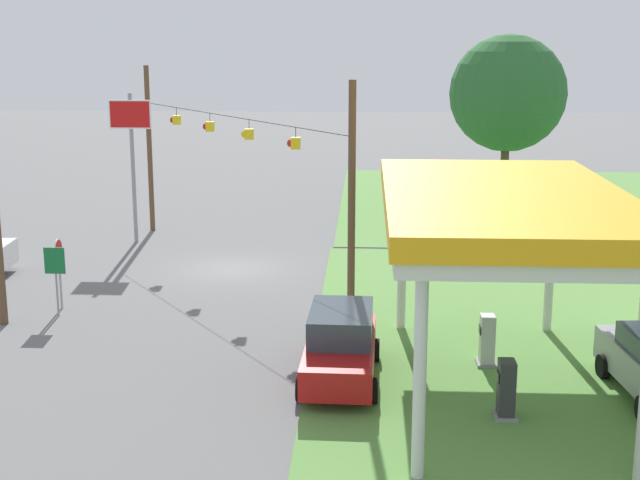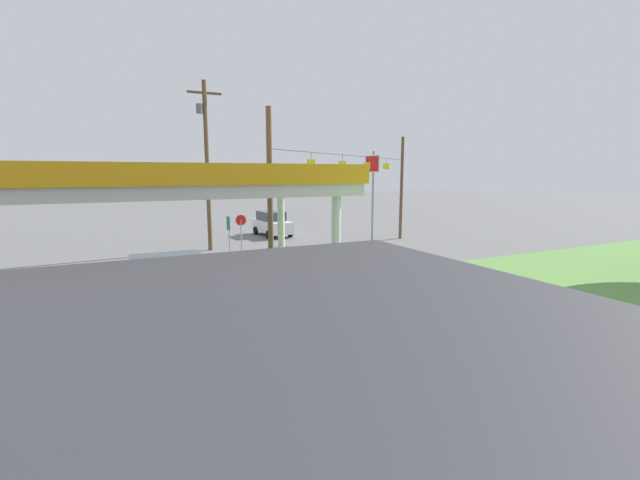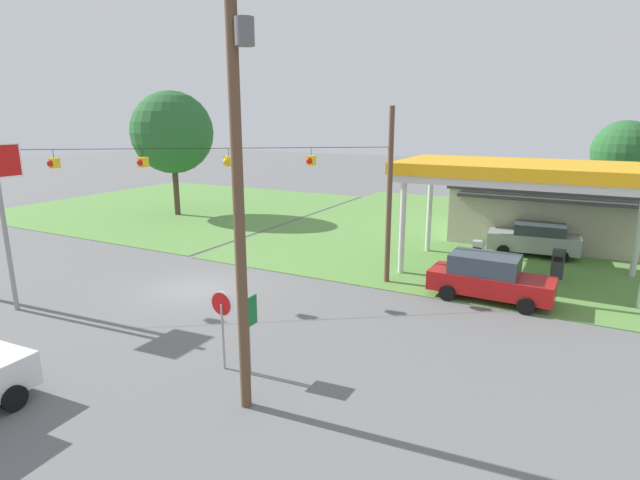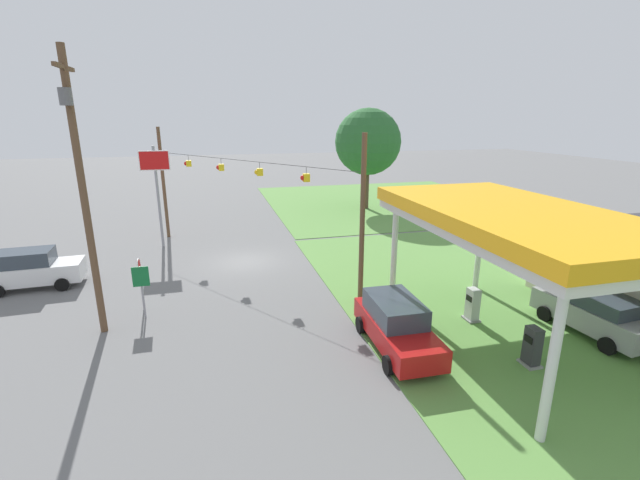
% 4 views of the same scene
% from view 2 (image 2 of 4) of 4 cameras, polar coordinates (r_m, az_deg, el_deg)
% --- Properties ---
extents(ground_plane, '(160.00, 160.00, 0.00)m').
position_cam_2_polar(ground_plane, '(26.80, 4.56, -2.29)').
color(ground_plane, slate).
extents(gas_station_canopy, '(11.47, 6.08, 5.44)m').
position_cam_2_polar(gas_station_canopy, '(13.69, -21.87, 7.20)').
color(gas_station_canopy, silver).
rests_on(gas_station_canopy, ground).
extents(fuel_pump_near, '(0.71, 0.56, 1.50)m').
position_cam_2_polar(fuel_pump_near, '(14.65, -13.68, -9.16)').
color(fuel_pump_near, gray).
rests_on(fuel_pump_near, ground).
extents(fuel_pump_far, '(0.71, 0.56, 1.50)m').
position_cam_2_polar(fuel_pump_far, '(14.39, -28.26, -10.33)').
color(fuel_pump_far, gray).
rests_on(fuel_pump_far, ground).
extents(car_at_pumps_front, '(5.01, 2.20, 1.94)m').
position_cam_2_polar(car_at_pumps_front, '(18.37, -20.30, -4.89)').
color(car_at_pumps_front, '#AD1414').
rests_on(car_at_pumps_front, ground).
extents(car_at_pumps_rear, '(4.85, 2.42, 1.82)m').
position_cam_2_polar(car_at_pumps_rear, '(10.40, -21.10, -15.79)').
color(car_at_pumps_rear, '#9E9EA3').
rests_on(car_at_pumps_rear, ground).
extents(car_on_crossroad, '(2.32, 4.72, 2.03)m').
position_cam_2_polar(car_on_crossroad, '(35.94, -6.41, 2.21)').
color(car_on_crossroad, white).
rests_on(car_on_crossroad, ground).
extents(stop_sign_roadside, '(0.80, 0.08, 2.50)m').
position_cam_2_polar(stop_sign_roadside, '(28.96, -10.50, 2.07)').
color(stop_sign_roadside, '#99999E').
rests_on(stop_sign_roadside, ground).
extents(stop_sign_overhead, '(0.22, 1.91, 6.83)m').
position_cam_2_polar(stop_sign_overhead, '(33.10, 7.02, 8.22)').
color(stop_sign_overhead, gray).
rests_on(stop_sign_overhead, ground).
extents(route_sign, '(0.10, 0.70, 2.40)m').
position_cam_2_polar(route_sign, '(28.59, -12.09, 1.72)').
color(route_sign, gray).
rests_on(route_sign, ground).
extents(utility_pole_main, '(2.20, 0.44, 11.11)m').
position_cam_2_polar(utility_pole_main, '(29.65, -14.92, 10.52)').
color(utility_pole_main, brown).
rests_on(utility_pole_main, ground).
extents(signal_span_gantry, '(14.67, 10.24, 7.97)m').
position_cam_2_polar(signal_span_gantry, '(26.31, 4.66, 7.08)').
color(signal_span_gantry, brown).
rests_on(signal_span_gantry, ground).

